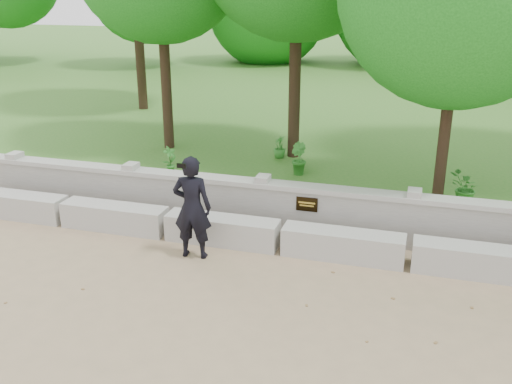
% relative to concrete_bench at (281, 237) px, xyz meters
% --- Properties ---
extents(ground, '(80.00, 80.00, 0.00)m').
position_rel_concrete_bench_xyz_m(ground, '(-0.00, -1.90, -0.22)').
color(ground, '#967D5C').
rests_on(ground, ground).
extents(lawn, '(40.00, 22.00, 0.25)m').
position_rel_concrete_bench_xyz_m(lawn, '(-0.00, 12.10, -0.10)').
color(lawn, '#336C22').
rests_on(lawn, ground).
extents(concrete_bench, '(11.90, 0.45, 0.45)m').
position_rel_concrete_bench_xyz_m(concrete_bench, '(0.00, 0.00, 0.00)').
color(concrete_bench, '#B3B1A9').
rests_on(concrete_bench, ground).
extents(parapet_wall, '(12.50, 0.35, 0.90)m').
position_rel_concrete_bench_xyz_m(parapet_wall, '(0.00, 0.70, 0.24)').
color(parapet_wall, '#A9A69F').
rests_on(parapet_wall, ground).
extents(man_main, '(0.64, 0.57, 1.65)m').
position_rel_concrete_bench_xyz_m(man_main, '(-1.26, -0.60, 0.60)').
color(man_main, black).
rests_on(man_main, ground).
extents(shrub_a, '(0.32, 0.37, 0.58)m').
position_rel_concrete_bench_xyz_m(shrub_a, '(-3.08, 2.52, 0.32)').
color(shrub_a, '#307628').
rests_on(shrub_a, lawn).
extents(shrub_b, '(0.48, 0.48, 0.68)m').
position_rel_concrete_bench_xyz_m(shrub_b, '(-0.44, 3.21, 0.37)').
color(shrub_b, '#307628').
rests_on(shrub_b, lawn).
extents(shrub_c, '(0.72, 0.73, 0.61)m').
position_rel_concrete_bench_xyz_m(shrub_c, '(2.88, 2.33, 0.33)').
color(shrub_c, '#307628').
rests_on(shrub_c, lawn).
extents(shrub_d, '(0.38, 0.39, 0.52)m').
position_rel_concrete_bench_xyz_m(shrub_d, '(-1.11, 4.30, 0.28)').
color(shrub_d, '#307628').
rests_on(shrub_d, lawn).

